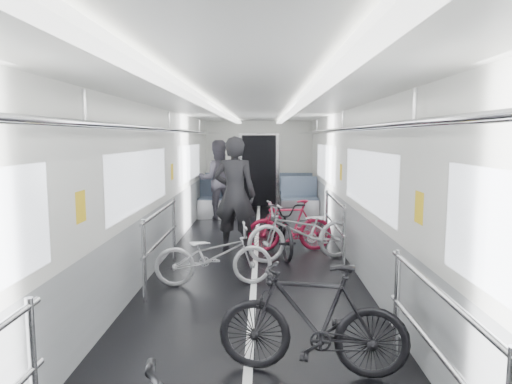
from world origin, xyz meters
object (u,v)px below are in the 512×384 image
bike_right_mid (302,231)px  person_standing (235,194)px  bike_right_far (290,226)px  bike_aisle (280,227)px  bike_left_far (214,255)px  bike_right_near (312,319)px  person_seated (218,179)px

bike_right_mid → person_standing: 1.34m
bike_right_far → bike_aisle: bearing=-60.4°
bike_left_far → bike_right_mid: size_ratio=0.86×
bike_right_near → person_seated: person_seated is taller
bike_right_far → person_standing: bearing=-95.0°
person_seated → bike_left_far: bearing=83.2°
bike_aisle → bike_left_far: bearing=-130.5°
bike_right_near → bike_right_far: size_ratio=1.06×
bike_right_far → person_seated: bearing=-160.8°
bike_right_far → bike_aisle: (-0.18, -0.13, 0.01)m
bike_right_near → bike_right_far: 4.10m
person_standing → person_seated: (-0.61, 3.20, -0.04)m
bike_left_far → bike_right_near: size_ratio=0.99×
bike_right_far → bike_aisle: 0.22m
bike_aisle → person_standing: size_ratio=0.87×
bike_right_mid → person_standing: bearing=-135.1°
bike_aisle → person_standing: (-0.76, 0.10, 0.53)m
person_standing → person_seated: person_standing is taller
bike_right_mid → bike_left_far: bearing=-64.0°
bike_left_far → bike_aisle: (0.93, 1.69, 0.05)m
bike_left_far → bike_right_mid: bearing=-53.2°
bike_left_far → bike_aisle: bike_aisle is taller
bike_left_far → bike_aisle: size_ratio=0.90×
bike_right_mid → person_seated: (-1.72, 3.77, 0.47)m
bike_left_far → bike_right_far: (1.10, 1.83, 0.04)m
bike_right_far → person_standing: person_standing is taller
bike_right_mid → person_standing: person_standing is taller
bike_aisle → person_seated: person_seated is taller
bike_left_far → bike_right_near: 2.51m
bike_aisle → person_seated: bearing=100.8°
bike_left_far → bike_right_mid: 1.77m
bike_right_far → person_seated: person_seated is taller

